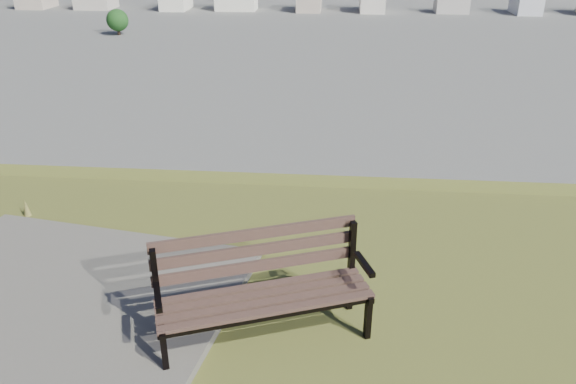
{
  "coord_description": "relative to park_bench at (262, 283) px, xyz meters",
  "views": [
    {
      "loc": [
        -0.6,
        -2.14,
        27.89
      ],
      "look_at": [
        -1.06,
        3.21,
        25.3
      ],
      "focal_mm": 35.0,
      "sensor_mm": 36.0,
      "label": 1
    }
  ],
  "objects": [
    {
      "name": "park_bench",
      "position": [
        0.0,
        0.0,
        0.0
      ],
      "size": [
        1.66,
        1.03,
        0.83
      ],
      "rotation": [
        0.0,
        0.0,
        0.36
      ],
      "color": "#49332A",
      "rests_on": "hilltop_mesa"
    }
  ]
}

